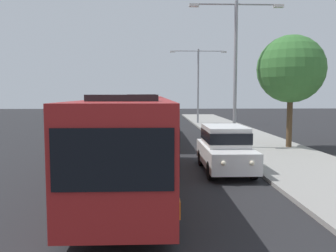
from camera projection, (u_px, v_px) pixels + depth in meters
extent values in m
cube|color=maroon|center=(132.00, 138.00, 12.33)|extent=(2.50, 11.45, 2.70)
cube|color=black|center=(169.00, 128.00, 12.35)|extent=(0.04, 10.53, 1.00)
cube|color=black|center=(96.00, 128.00, 12.26)|extent=(0.04, 10.53, 1.00)
cube|color=black|center=(113.00, 160.00, 6.59)|extent=(2.30, 0.04, 1.20)
cube|color=orange|center=(169.00, 160.00, 12.45)|extent=(0.03, 10.87, 0.36)
cube|color=black|center=(123.00, 98.00, 8.79)|extent=(1.75, 0.90, 0.16)
cylinder|color=black|center=(168.00, 202.00, 8.95)|extent=(0.28, 1.00, 1.00)
cylinder|color=black|center=(80.00, 203.00, 8.87)|extent=(0.28, 1.00, 1.00)
cylinder|color=black|center=(162.00, 156.00, 15.61)|extent=(0.28, 1.00, 1.00)
cylinder|color=black|center=(112.00, 156.00, 15.53)|extent=(0.28, 1.00, 1.00)
cube|color=maroon|center=(144.00, 116.00, 25.09)|extent=(2.50, 12.11, 2.70)
cube|color=black|center=(162.00, 111.00, 25.10)|extent=(0.04, 11.14, 1.00)
cube|color=black|center=(126.00, 111.00, 25.01)|extent=(0.04, 11.14, 1.00)
cube|color=black|center=(140.00, 117.00, 19.02)|extent=(2.30, 0.04, 1.20)
cube|color=orange|center=(162.00, 127.00, 25.21)|extent=(0.03, 11.51, 0.36)
cube|color=black|center=(142.00, 96.00, 21.35)|extent=(1.75, 0.90, 0.16)
cylinder|color=black|center=(160.00, 139.00, 21.50)|extent=(0.28, 1.00, 1.00)
cylinder|color=black|center=(124.00, 139.00, 21.42)|extent=(0.28, 1.00, 1.00)
cylinder|color=black|center=(159.00, 128.00, 28.55)|extent=(0.28, 1.00, 1.00)
cylinder|color=black|center=(132.00, 128.00, 28.47)|extent=(0.28, 1.00, 1.00)
cube|color=silver|center=(148.00, 108.00, 38.92)|extent=(2.50, 11.05, 2.70)
cube|color=black|center=(159.00, 105.00, 38.93)|extent=(0.04, 10.17, 1.00)
cube|color=black|center=(136.00, 105.00, 38.84)|extent=(0.04, 10.17, 1.00)
cube|color=black|center=(147.00, 107.00, 33.37)|extent=(2.30, 0.04, 1.20)
cube|color=black|center=(159.00, 115.00, 39.04)|extent=(0.03, 10.50, 0.36)
cube|color=black|center=(147.00, 95.00, 35.49)|extent=(1.75, 0.90, 0.16)
cylinder|color=black|center=(158.00, 121.00, 35.66)|extent=(0.28, 1.00, 1.00)
cylinder|color=black|center=(136.00, 121.00, 35.58)|extent=(0.28, 1.00, 1.00)
cylinder|color=black|center=(158.00, 117.00, 42.09)|extent=(0.28, 1.00, 1.00)
cylinder|color=black|center=(139.00, 117.00, 42.01)|extent=(0.28, 1.00, 1.00)
cube|color=#33724C|center=(150.00, 105.00, 51.90)|extent=(2.50, 11.51, 2.70)
cube|color=black|center=(158.00, 102.00, 51.91)|extent=(0.04, 10.59, 1.00)
cube|color=black|center=(141.00, 102.00, 51.82)|extent=(0.04, 10.59, 1.00)
cube|color=black|center=(149.00, 104.00, 46.12)|extent=(2.30, 0.04, 1.20)
cube|color=navy|center=(158.00, 110.00, 52.01)|extent=(0.03, 10.93, 0.36)
cube|color=black|center=(149.00, 95.00, 48.33)|extent=(1.75, 0.90, 0.16)
cylinder|color=black|center=(157.00, 114.00, 48.49)|extent=(0.28, 1.00, 1.00)
cylinder|color=black|center=(141.00, 114.00, 48.41)|extent=(0.28, 1.00, 1.00)
cylinder|color=black|center=(157.00, 112.00, 55.19)|extent=(0.28, 1.00, 1.00)
cylinder|color=black|center=(143.00, 112.00, 55.11)|extent=(0.28, 1.00, 1.00)
cube|color=maroon|center=(151.00, 102.00, 65.41)|extent=(2.50, 11.71, 2.70)
cube|color=black|center=(158.00, 101.00, 65.42)|extent=(0.04, 10.77, 1.00)
cube|color=black|center=(144.00, 101.00, 65.33)|extent=(0.04, 10.77, 1.00)
cube|color=black|center=(150.00, 102.00, 59.54)|extent=(2.30, 0.04, 1.20)
cube|color=navy|center=(158.00, 107.00, 65.53)|extent=(0.03, 11.12, 0.36)
cube|color=black|center=(150.00, 95.00, 61.78)|extent=(1.75, 0.90, 0.16)
cylinder|color=black|center=(157.00, 110.00, 61.94)|extent=(0.28, 1.00, 1.00)
cylinder|color=black|center=(144.00, 110.00, 61.86)|extent=(0.28, 1.00, 1.00)
cylinder|color=black|center=(157.00, 108.00, 68.76)|extent=(0.28, 1.00, 1.00)
cylinder|color=black|center=(145.00, 108.00, 68.68)|extent=(0.28, 1.00, 1.00)
cube|color=white|center=(225.00, 155.00, 14.75)|extent=(1.84, 4.48, 0.80)
cube|color=white|center=(225.00, 135.00, 14.82)|extent=(1.62, 2.60, 0.80)
cube|color=black|center=(225.00, 135.00, 14.82)|extent=(1.66, 2.69, 0.44)
sphere|color=#F9EFCC|center=(223.00, 163.00, 12.47)|extent=(0.18, 0.18, 0.18)
sphere|color=#F9EFCC|center=(252.00, 163.00, 12.50)|extent=(0.18, 0.18, 0.18)
cylinder|color=black|center=(211.00, 171.00, 13.36)|extent=(0.22, 0.70, 0.70)
cylinder|color=black|center=(254.00, 170.00, 13.42)|extent=(0.22, 0.70, 0.70)
cylinder|color=black|center=(201.00, 157.00, 16.13)|extent=(0.22, 0.70, 0.70)
cylinder|color=black|center=(237.00, 157.00, 16.19)|extent=(0.22, 0.70, 0.70)
cube|color=maroon|center=(133.00, 104.00, 66.29)|extent=(2.30, 1.80, 2.20)
cube|color=silver|center=(134.00, 101.00, 70.34)|extent=(2.35, 6.40, 2.70)
cube|color=black|center=(133.00, 102.00, 65.35)|extent=(2.07, 0.04, 0.90)
cylinder|color=black|center=(128.00, 109.00, 66.35)|extent=(0.26, 0.90, 0.90)
cylinder|color=black|center=(139.00, 109.00, 66.42)|extent=(0.26, 0.90, 0.90)
cylinder|color=black|center=(130.00, 108.00, 71.77)|extent=(0.26, 0.90, 0.90)
cylinder|color=black|center=(140.00, 108.00, 71.85)|extent=(0.26, 0.90, 0.90)
cylinder|color=gray|center=(235.00, 75.00, 20.33)|extent=(0.20, 0.20, 8.33)
cylinder|color=gray|center=(215.00, 4.00, 19.93)|extent=(2.40, 0.10, 0.10)
cube|color=silver|center=(194.00, 5.00, 19.89)|extent=(0.56, 0.28, 0.16)
cylinder|color=gray|center=(258.00, 4.00, 20.02)|extent=(2.40, 0.10, 0.10)
cube|color=silver|center=(278.00, 6.00, 20.07)|extent=(0.56, 0.28, 0.16)
cylinder|color=gray|center=(198.00, 86.00, 37.87)|extent=(0.20, 0.20, 7.84)
cylinder|color=gray|center=(186.00, 51.00, 37.49)|extent=(2.72, 0.10, 0.10)
cube|color=silver|center=(173.00, 52.00, 37.45)|extent=(0.56, 0.28, 0.16)
cylinder|color=gray|center=(211.00, 51.00, 37.59)|extent=(2.72, 0.10, 0.10)
cube|color=silver|center=(224.00, 52.00, 37.65)|extent=(0.56, 0.28, 0.16)
cylinder|color=#4C3823|center=(289.00, 122.00, 20.60)|extent=(0.32, 0.32, 2.97)
sphere|color=#387033|center=(291.00, 69.00, 20.33)|extent=(3.86, 3.86, 3.86)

